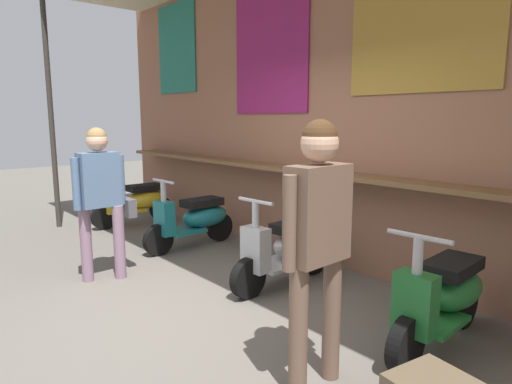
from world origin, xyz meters
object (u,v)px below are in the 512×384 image
at_px(shopper_passing, 101,189).
at_px(scooter_teal, 195,219).
at_px(scooter_yellow, 138,201).
at_px(shopper_browsing, 318,226).
at_px(scooter_silver, 289,248).
at_px(scooter_green, 444,296).

bearing_deg(shopper_passing, scooter_teal, -74.90).
distance_m(scooter_yellow, shopper_browsing, 5.15).
height_order(scooter_yellow, scooter_teal, same).
height_order(scooter_yellow, shopper_browsing, shopper_browsing).
distance_m(scooter_silver, shopper_browsing, 1.97).
bearing_deg(shopper_browsing, scooter_green, 75.61).
relative_size(shopper_browsing, shopper_passing, 1.05).
xyz_separation_m(shopper_browsing, shopper_passing, (-2.81, -0.26, -0.08)).
distance_m(scooter_teal, shopper_passing, 1.61).
bearing_deg(scooter_yellow, scooter_green, 90.52).
relative_size(scooter_silver, shopper_passing, 0.85).
bearing_deg(scooter_green, scooter_teal, -93.57).
bearing_deg(shopper_passing, scooter_yellow, -34.92).
bearing_deg(scooter_yellow, shopper_passing, 56.87).
distance_m(scooter_silver, scooter_green, 1.70).
bearing_deg(shopper_passing, scooter_green, -156.29).
bearing_deg(shopper_browsing, scooter_yellow, 165.11).
distance_m(scooter_green, shopper_passing, 3.45).
xyz_separation_m(scooter_green, shopper_browsing, (-0.27, -1.17, 0.69)).
bearing_deg(scooter_silver, scooter_teal, -93.14).
xyz_separation_m(scooter_yellow, shopper_passing, (2.15, -1.43, 0.61)).
bearing_deg(scooter_teal, scooter_yellow, -92.60).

